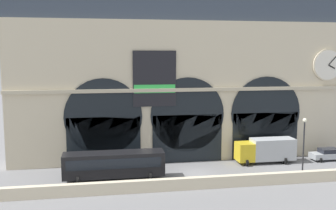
{
  "coord_description": "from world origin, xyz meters",
  "views": [
    {
      "loc": [
        -10.69,
        -42.14,
        13.68
      ],
      "look_at": [
        -2.53,
        5.0,
        7.45
      ],
      "focal_mm": 41.13,
      "sensor_mm": 36.0,
      "label": 1
    }
  ],
  "objects": [
    {
      "name": "street_lamp_quayside",
      "position": [
        10.91,
        -4.25,
        4.41
      ],
      "size": [
        0.44,
        0.44,
        6.9
      ],
      "color": "black",
      "rests_on": "ground"
    },
    {
      "name": "car_east",
      "position": [
        18.3,
        2.6,
        0.8
      ],
      "size": [
        4.4,
        2.22,
        1.55
      ],
      "color": "#ADB2B7",
      "rests_on": "ground"
    },
    {
      "name": "ground_plane",
      "position": [
        0.0,
        0.0,
        0.0
      ],
      "size": [
        200.0,
        200.0,
        0.0
      ],
      "primitive_type": "plane",
      "color": "slate"
    },
    {
      "name": "bus_midwest",
      "position": [
        -9.54,
        -0.72,
        1.78
      ],
      "size": [
        11.0,
        3.25,
        3.1
      ],
      "color": "black",
      "rests_on": "ground"
    },
    {
      "name": "box_truck_mideast",
      "position": [
        9.78,
        2.85,
        1.7
      ],
      "size": [
        7.5,
        2.91,
        3.12
      ],
      "color": "gold",
      "rests_on": "ground"
    },
    {
      "name": "quay_parapet_wall",
      "position": [
        0.0,
        -5.05,
        0.61
      ],
      "size": [
        90.0,
        0.7,
        1.23
      ],
      "primitive_type": "cube",
      "color": "beige",
      "rests_on": "ground"
    },
    {
      "name": "station_building",
      "position": [
        0.02,
        7.0,
        10.21
      ],
      "size": [
        44.32,
        4.43,
        21.06
      ],
      "color": "beige",
      "rests_on": "ground"
    }
  ]
}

